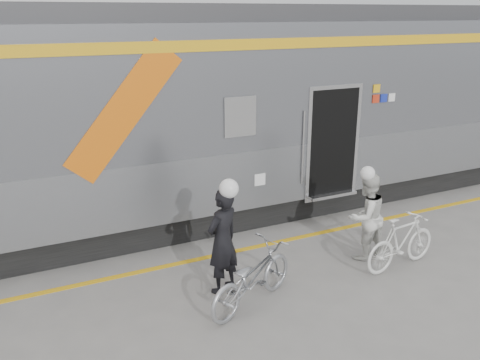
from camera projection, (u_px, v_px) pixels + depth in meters
ground at (333, 305)px, 7.21m from camera, size 90.00×90.00×0.00m
train at (198, 114)px, 10.00m from camera, size 24.00×3.17×4.10m
safety_strip at (262, 245)px, 9.05m from camera, size 24.00×0.12×0.01m
man at (223, 241)px, 7.36m from camera, size 0.69×0.59×1.61m
bicycle_left at (252, 277)px, 7.09m from camera, size 1.78×1.23×0.88m
woman at (366, 217)px, 8.41m from camera, size 0.78×0.64×1.48m
bicycle_right at (401, 242)px, 8.15m from camera, size 1.53×0.59×0.90m
helmet_man at (222, 179)px, 7.07m from camera, size 0.28×0.28×0.28m
helmet_woman at (370, 167)px, 8.14m from camera, size 0.24×0.24×0.24m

